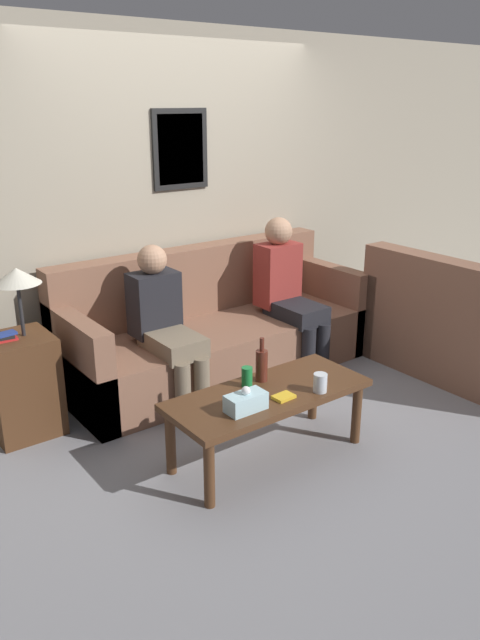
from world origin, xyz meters
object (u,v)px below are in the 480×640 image
at_px(couch_side, 467,335).
at_px(drinking_glass, 320,383).
at_px(wine_bottle, 262,364).
at_px(person_left, 164,321).
at_px(person_right, 287,288).
at_px(couch_main, 214,333).
at_px(coffee_table, 268,401).

relative_size(couch_side, drinking_glass, 13.52).
bearing_deg(wine_bottle, person_left, 99.44).
bearing_deg(person_right, couch_main, 160.57).
height_order(couch_main, couch_side, same).
bearing_deg(coffee_table, couch_main, 69.42).
distance_m(couch_main, wine_bottle, 1.21).
relative_size(couch_main, couch_side, 1.61).
distance_m(person_left, person_right, 1.14).
relative_size(drinking_glass, person_right, 0.10).
height_order(coffee_table, wine_bottle, wine_bottle).
distance_m(coffee_table, wine_bottle, 0.23).
distance_m(couch_main, person_left, 0.66).
xyz_separation_m(couch_main, couch_side, (1.56, -1.23, 0.00)).
xyz_separation_m(couch_side, person_left, (-2.12, 1.02, 0.28)).
bearing_deg(drinking_glass, couch_side, 6.66).
relative_size(coffee_table, wine_bottle, 4.44).
xyz_separation_m(couch_side, coffee_table, (-2.03, -0.03, 0.06)).
xyz_separation_m(wine_bottle, drinking_glass, (0.18, -0.33, -0.05)).
bearing_deg(drinking_glass, couch_main, 80.96).
xyz_separation_m(coffee_table, person_left, (-0.09, 1.05, 0.22)).
distance_m(coffee_table, drinking_glass, 0.33).
relative_size(wine_bottle, person_left, 0.25).
bearing_deg(person_right, wine_bottle, -137.36).
distance_m(wine_bottle, person_right, 1.35).
bearing_deg(wine_bottle, person_right, 42.64).
relative_size(wine_bottle, person_right, 0.24).
distance_m(couch_side, person_right, 1.45).
height_order(couch_main, drinking_glass, couch_main).
height_order(couch_side, person_left, person_left).
height_order(couch_side, person_right, person_right).
height_order(coffee_table, drinking_glass, drinking_glass).
bearing_deg(person_left, person_right, 0.22).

